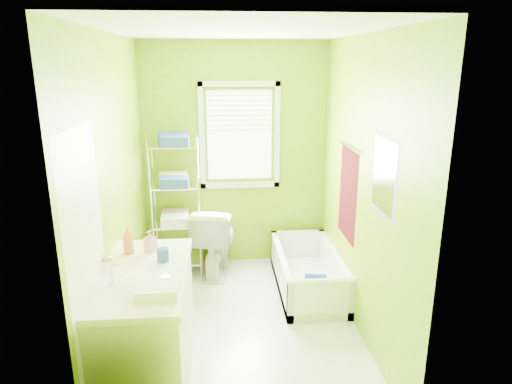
{
  "coord_description": "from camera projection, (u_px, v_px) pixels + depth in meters",
  "views": [
    {
      "loc": [
        -0.18,
        -3.75,
        2.38
      ],
      "look_at": [
        0.14,
        0.25,
        1.22
      ],
      "focal_mm": 32.0,
      "sensor_mm": 36.0,
      "label": 1
    }
  ],
  "objects": [
    {
      "name": "ground",
      "position": [
        243.0,
        324.0,
        4.27
      ],
      "size": [
        2.9,
        2.9,
        0.0
      ],
      "primitive_type": "plane",
      "color": "silver",
      "rests_on": "ground"
    },
    {
      "name": "room_envelope",
      "position": [
        242.0,
        163.0,
        3.84
      ],
      "size": [
        2.14,
        2.94,
        2.62
      ],
      "color": "#719907",
      "rests_on": "ground"
    },
    {
      "name": "window",
      "position": [
        240.0,
        130.0,
        5.19
      ],
      "size": [
        0.92,
        0.05,
        1.22
      ],
      "color": "white",
      "rests_on": "ground"
    },
    {
      "name": "door",
      "position": [
        90.0,
        281.0,
        2.95
      ],
      "size": [
        0.09,
        0.8,
        2.0
      ],
      "color": "white",
      "rests_on": "ground"
    },
    {
      "name": "right_wall_decor",
      "position": [
        361.0,
        187.0,
        3.96
      ],
      "size": [
        0.04,
        1.48,
        1.17
      ],
      "color": "#40070C",
      "rests_on": "ground"
    },
    {
      "name": "bathtub",
      "position": [
        308.0,
        278.0,
        4.88
      ],
      "size": [
        0.64,
        1.37,
        0.44
      ],
      "color": "white",
      "rests_on": "ground"
    },
    {
      "name": "toilet",
      "position": [
        215.0,
        239.0,
        5.23
      ],
      "size": [
        0.58,
        0.87,
        0.82
      ],
      "primitive_type": "imported",
      "rotation": [
        0.0,
        0.0,
        2.97
      ],
      "color": "white",
      "rests_on": "ground"
    },
    {
      "name": "vanity",
      "position": [
        147.0,
        326.0,
        3.37
      ],
      "size": [
        0.63,
        1.23,
        1.15
      ],
      "color": "white",
      "rests_on": "ground"
    },
    {
      "name": "wire_shelf_unit",
      "position": [
        177.0,
        191.0,
        5.06
      ],
      "size": [
        0.55,
        0.44,
        1.61
      ],
      "color": "silver",
      "rests_on": "ground"
    }
  ]
}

